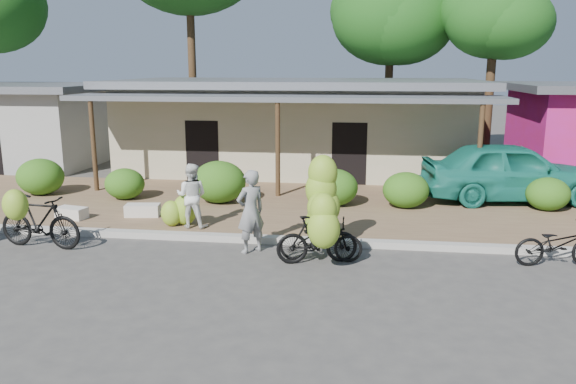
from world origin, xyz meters
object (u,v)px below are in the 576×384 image
bike_far_right (558,244)px  tree_near_right (490,16)px  tree_center_right (387,15)px  bike_center (321,217)px  teal_van (511,171)px  vendor (251,212)px  bystander (192,196)px  bike_right (319,234)px  bike_left (37,220)px  sack_near (143,210)px  sack_far (72,213)px

bike_far_right → tree_near_right: bearing=-12.5°
tree_center_right → bike_center: size_ratio=3.89×
bike_center → teal_van: bearing=-45.6°
vendor → teal_van: size_ratio=0.36×
bystander → tree_near_right: bearing=-124.4°
bike_center → bike_right: (0.01, -0.62, -0.16)m
tree_near_right → vendor: tree_near_right is taller
tree_near_right → bike_right: tree_near_right is taller
tree_near_right → bike_far_right: bearing=-94.6°
vendor → teal_van: bearing=176.3°
bike_left → sack_near: bearing=-21.8°
bike_far_right → bike_center: bearing=82.7°
bike_far_right → sack_near: bike_far_right is taller
bike_left → bike_right: 6.03m
vendor → tree_near_right: bearing=-160.4°
bike_right → teal_van: (4.91, 5.74, 0.29)m
sack_near → bike_center: bearing=-24.6°
bike_center → sack_far: size_ratio=2.76×
teal_van → sack_near: bearing=99.8°
bike_center → bike_right: size_ratio=1.23×
tree_near_right → bike_left: size_ratio=3.70×
tree_near_right → bike_left: 18.70m
bike_right → bystander: 3.71m
bike_far_right → teal_van: bearing=-11.4°
bike_center → bystander: size_ratio=1.37×
teal_van → bike_left: bearing=109.0°
bike_left → sack_near: size_ratio=2.34×
tree_near_right → vendor: 15.87m
bike_far_right → sack_near: (-9.29, 2.09, -0.17)m
bike_left → bike_right: bike_right is taller
tree_center_right → bike_far_right: tree_center_right is taller
bike_center → vendor: bike_center is taller
bike_center → bike_right: 0.64m
bystander → teal_van: size_ratio=0.31×
tree_near_right → vendor: (-7.15, -13.29, -4.89)m
sack_far → bystander: 3.29m
bike_center → bike_right: bike_center is taller
tree_center_right → vendor: bearing=-101.7°
bike_center → vendor: (-1.47, 0.07, 0.05)m
bike_left → teal_van: size_ratio=0.40×
bike_far_right → teal_van: size_ratio=0.35×
tree_near_right → bike_right: 15.93m
sack_far → bike_right: bearing=-19.9°
bike_far_right → sack_near: size_ratio=2.05×
tree_center_right → bike_center: (-1.68, -15.36, -5.21)m
bike_right → vendor: vendor is taller
bike_left → sack_far: (-0.33, 1.99, -0.38)m
bike_left → teal_van: bearing=-56.8°
tree_center_right → bike_center: tree_center_right is taller
sack_far → teal_van: teal_van is taller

